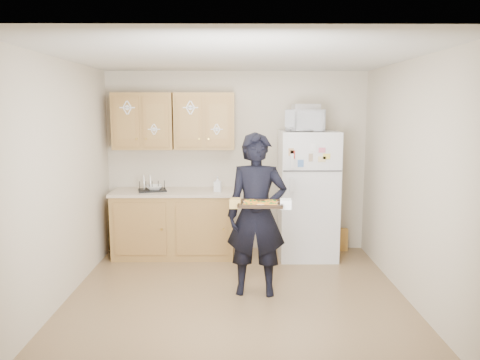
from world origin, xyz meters
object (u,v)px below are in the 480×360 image
(refrigerator, at_px, (308,195))
(person, at_px, (257,215))
(baking_tray, at_px, (260,204))
(dish_rack, at_px, (152,186))
(microwave, at_px, (305,120))

(refrigerator, distance_m, person, 1.48)
(refrigerator, height_order, baking_tray, refrigerator)
(refrigerator, relative_size, dish_rack, 4.68)
(refrigerator, bearing_deg, dish_rack, 179.16)
(refrigerator, distance_m, microwave, 0.99)
(refrigerator, distance_m, dish_rack, 2.09)
(baking_tray, bearing_deg, refrigerator, 70.40)
(baking_tray, xyz_separation_m, microwave, (0.65, 1.53, 0.79))
(baking_tray, bearing_deg, microwave, 71.55)
(refrigerator, xyz_separation_m, baking_tray, (-0.71, -1.58, 0.20))
(person, relative_size, microwave, 3.44)
(baking_tray, bearing_deg, dish_rack, 135.00)
(person, bearing_deg, refrigerator, 64.78)
(person, bearing_deg, baking_tray, -80.72)
(baking_tray, relative_size, dish_rack, 1.22)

